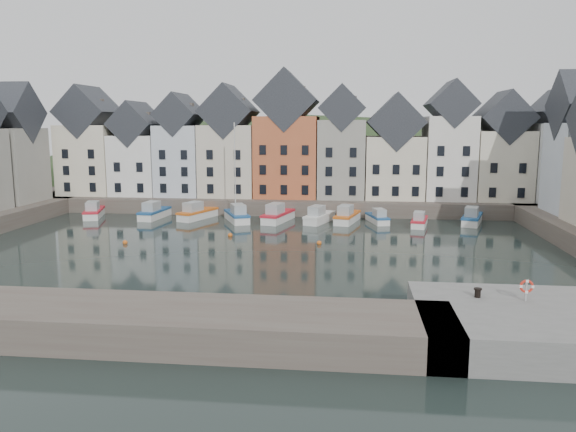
# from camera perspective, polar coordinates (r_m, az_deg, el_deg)

# --- Properties ---
(ground) EXTENTS (260.00, 260.00, 0.00)m
(ground) POSITION_cam_1_polar(r_m,az_deg,el_deg) (53.79, -3.53, -3.87)
(ground) COLOR black
(ground) RESTS_ON ground
(far_quay) EXTENTS (90.00, 16.00, 2.00)m
(far_quay) POSITION_cam_1_polar(r_m,az_deg,el_deg) (82.85, 0.03, 1.52)
(far_quay) COLOR #4F443D
(far_quay) RESTS_ON ground
(near_wall) EXTENTS (50.00, 6.00, 2.00)m
(near_wall) POSITION_cam_1_polar(r_m,az_deg,el_deg) (36.98, -25.48, -9.37)
(near_wall) COLOR #4F443D
(near_wall) RESTS_ON ground
(hillside) EXTENTS (153.60, 70.40, 64.00)m
(hillside) POSITION_cam_1_polar(r_m,az_deg,el_deg) (112.11, 1.52, -6.30)
(hillside) COLOR #20351A
(hillside) RESTS_ON ground
(far_terrace) EXTENTS (72.37, 8.16, 17.78)m
(far_terrace) POSITION_cam_1_polar(r_m,az_deg,el_deg) (79.86, 2.18, 6.90)
(far_terrace) COLOR beige
(far_terrace) RESTS_ON far_quay
(mooring_buoys) EXTENTS (20.50, 5.50, 0.50)m
(mooring_buoys) POSITION_cam_1_polar(r_m,az_deg,el_deg) (59.64, -6.44, -2.45)
(mooring_buoys) COLOR #D35D18
(mooring_buoys) RESTS_ON ground
(boat_a) EXTENTS (3.69, 6.64, 2.44)m
(boat_a) POSITION_cam_1_polar(r_m,az_deg,el_deg) (78.71, -19.12, 0.39)
(boat_a) COLOR silver
(boat_a) RESTS_ON ground
(boat_b) EXTENTS (2.62, 6.75, 2.53)m
(boat_b) POSITION_cam_1_polar(r_m,az_deg,el_deg) (75.73, -13.44, 0.33)
(boat_b) COLOR silver
(boat_b) RESTS_ON ground
(boat_c) EXTENTS (4.25, 6.96, 2.56)m
(boat_c) POSITION_cam_1_polar(r_m,az_deg,el_deg) (74.11, -9.24, 0.28)
(boat_c) COLOR silver
(boat_c) RESTS_ON ground
(boat_d) EXTENTS (4.55, 6.90, 12.68)m
(boat_d) POSITION_cam_1_polar(r_m,az_deg,el_deg) (71.51, -5.20, 0.09)
(boat_d) COLOR silver
(boat_d) RESTS_ON ground
(boat_e) EXTENTS (3.76, 7.27, 2.67)m
(boat_e) POSITION_cam_1_polar(r_m,az_deg,el_deg) (71.07, -1.06, 0.04)
(boat_e) COLOR silver
(boat_e) RESTS_ON ground
(boat_f) EXTENTS (3.90, 6.61, 2.43)m
(boat_f) POSITION_cam_1_polar(r_m,az_deg,el_deg) (70.61, 3.16, -0.09)
(boat_f) COLOR silver
(boat_f) RESTS_ON ground
(boat_g) EXTENTS (3.49, 6.85, 2.52)m
(boat_g) POSITION_cam_1_polar(r_m,az_deg,el_deg) (70.90, 6.00, -0.06)
(boat_g) COLOR silver
(boat_g) RESTS_ON ground
(boat_h) EXTENTS (2.99, 5.58, 2.05)m
(boat_h) POSITION_cam_1_polar(r_m,az_deg,el_deg) (71.24, 9.10, -0.20)
(boat_h) COLOR silver
(boat_h) RESTS_ON ground
(boat_i) EXTENTS (2.66, 5.57, 2.06)m
(boat_i) POSITION_cam_1_polar(r_m,az_deg,el_deg) (69.81, 13.20, -0.53)
(boat_i) COLOR silver
(boat_i) RESTS_ON ground
(boat_j) EXTENTS (3.78, 6.72, 2.46)m
(boat_j) POSITION_cam_1_polar(r_m,az_deg,el_deg) (73.06, 18.18, -0.22)
(boat_j) COLOR silver
(boat_j) RESTS_ON ground
(mooring_bollard) EXTENTS (0.48, 0.48, 0.56)m
(mooring_bollard) POSITION_cam_1_polar(r_m,az_deg,el_deg) (35.79, 18.71, -7.35)
(mooring_bollard) COLOR black
(mooring_bollard) RESTS_ON near_quay
(life_ring_post) EXTENTS (0.80, 0.17, 1.30)m
(life_ring_post) POSITION_cam_1_polar(r_m,az_deg,el_deg) (35.90, 23.07, -6.65)
(life_ring_post) COLOR gray
(life_ring_post) RESTS_ON near_quay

